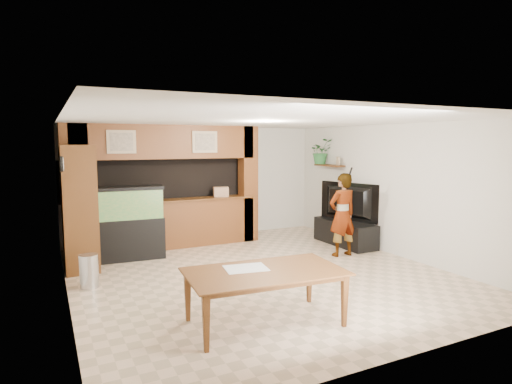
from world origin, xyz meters
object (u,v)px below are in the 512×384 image
person (342,215)px  dining_table (266,298)px  pantry_cabinet (79,208)px  television (346,202)px  aquarium (130,224)px

person → dining_table: 3.66m
dining_table → person: bearing=42.3°
person → pantry_cabinet: bearing=-16.2°
person → dining_table: person is taller
television → dining_table: 4.62m
pantry_cabinet → aquarium: size_ratio=1.56×
television → person: person is taller
aquarium → television: bearing=-7.6°
aquarium → dining_table: bearing=-72.5°
aquarium → television: 4.55m
aquarium → dining_table: aquarium is taller
aquarium → television: size_ratio=0.97×
pantry_cabinet → television: 5.39m
pantry_cabinet → aquarium: (0.90, 0.29, -0.41)m
pantry_cabinet → person: bearing=-15.8°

